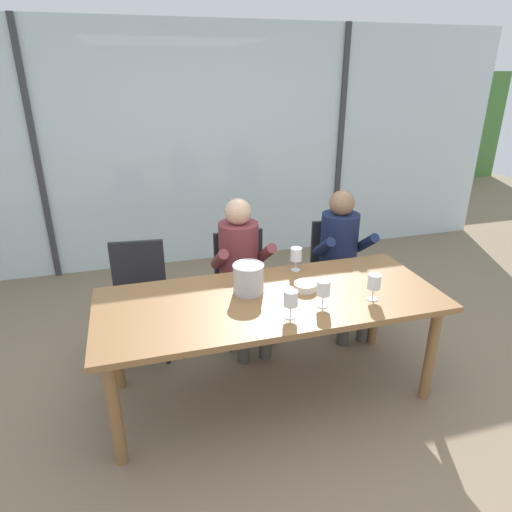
{
  "coord_description": "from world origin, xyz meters",
  "views": [
    {
      "loc": [
        -0.8,
        -2.43,
        2.11
      ],
      "look_at": [
        0.0,
        0.35,
        0.9
      ],
      "focal_mm": 31.31,
      "sensor_mm": 36.0,
      "label": 1
    }
  ],
  "objects": [
    {
      "name": "chair_left_of_center",
      "position": [
        0.02,
        0.85,
        0.51
      ],
      "size": [
        0.46,
        0.46,
        0.88
      ],
      "rotation": [
        0.0,
        0.0,
        0.04
      ],
      "color": "#232328",
      "rests_on": "ground"
    },
    {
      "name": "wine_glass_center_pour",
      "position": [
        0.3,
        0.36,
        0.87
      ],
      "size": [
        0.08,
        0.08,
        0.17
      ],
      "color": "silver",
      "rests_on": "dining_table"
    },
    {
      "name": "chair_center",
      "position": [
        0.9,
        0.88,
        0.51
      ],
      "size": [
        0.49,
        0.49,
        0.88
      ],
      "rotation": [
        0.0,
        0.0,
        -0.11
      ],
      "color": "#232328",
      "rests_on": "ground"
    },
    {
      "name": "dining_table",
      "position": [
        0.0,
        0.0,
        0.68
      ],
      "size": [
        2.23,
        0.91,
        0.75
      ],
      "color": "olive",
      "rests_on": "ground"
    },
    {
      "name": "person_navy_polo",
      "position": [
        0.87,
        0.73,
        0.69
      ],
      "size": [
        0.47,
        0.62,
        1.2
      ],
      "rotation": [
        0.0,
        0.0,
        -0.04
      ],
      "color": "#192347",
      "rests_on": "ground"
    },
    {
      "name": "ice_bucket_primary",
      "position": [
        -0.12,
        0.11,
        0.86
      ],
      "size": [
        0.21,
        0.21,
        0.2
      ],
      "color": "#B7B7BC",
      "rests_on": "dining_table"
    },
    {
      "name": "wine_glass_near_bucket",
      "position": [
        0.27,
        -0.2,
        0.87
      ],
      "size": [
        0.08,
        0.08,
        0.17
      ],
      "color": "silver",
      "rests_on": "dining_table"
    },
    {
      "name": "ground",
      "position": [
        0.0,
        1.0,
        0.0
      ],
      "size": [
        14.0,
        14.0,
        0.0
      ],
      "primitive_type": "plane",
      "color": "#847056"
    },
    {
      "name": "wine_glass_by_right_taster",
      "position": [
        0.62,
        -0.2,
        0.87
      ],
      "size": [
        0.08,
        0.08,
        0.17
      ],
      "color": "silver",
      "rests_on": "dining_table"
    },
    {
      "name": "chair_near_curtain",
      "position": [
        -0.82,
        0.84,
        0.51
      ],
      "size": [
        0.48,
        0.48,
        0.88
      ],
      "rotation": [
        0.0,
        0.0,
        -0.11
      ],
      "color": "#232328",
      "rests_on": "ground"
    },
    {
      "name": "person_maroon_top",
      "position": [
        -0.01,
        0.73,
        0.69
      ],
      "size": [
        0.47,
        0.62,
        1.2
      ],
      "rotation": [
        0.0,
        0.0,
        0.04
      ],
      "color": "brown",
      "rests_on": "ground"
    },
    {
      "name": "window_mullion_left",
      "position": [
        -1.67,
        2.52,
        1.3
      ],
      "size": [
        0.06,
        0.06,
        2.6
      ],
      "primitive_type": "cube",
      "color": "#38383D",
      "rests_on": "ground"
    },
    {
      "name": "hillside_vineyard",
      "position": [
        0.0,
        6.53,
        1.05
      ],
      "size": [
        13.43,
        2.4,
        2.09
      ],
      "primitive_type": "cube",
      "color": "#477A38",
      "rests_on": "ground"
    },
    {
      "name": "wine_glass_by_left_taster",
      "position": [
        0.03,
        -0.27,
        0.87
      ],
      "size": [
        0.08,
        0.08,
        0.17
      ],
      "color": "silver",
      "rests_on": "dining_table"
    },
    {
      "name": "window_glass_panel",
      "position": [
        0.0,
        2.54,
        1.3
      ],
      "size": [
        7.43,
        0.03,
        2.6
      ],
      "primitive_type": "cube",
      "color": "silver",
      "rests_on": "ground"
    },
    {
      "name": "tasting_bowl",
      "position": [
        0.25,
        0.04,
        0.78
      ],
      "size": [
        0.15,
        0.15,
        0.05
      ],
      "primitive_type": "cylinder",
      "color": "silver",
      "rests_on": "dining_table"
    },
    {
      "name": "window_mullion_right",
      "position": [
        1.67,
        2.52,
        1.3
      ],
      "size": [
        0.06,
        0.06,
        2.6
      ],
      "primitive_type": "cube",
      "color": "#38383D",
      "rests_on": "ground"
    }
  ]
}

